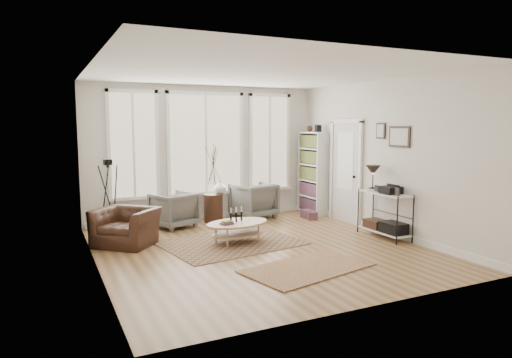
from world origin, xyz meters
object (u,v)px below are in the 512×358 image
bookcase (313,173)px  side_table (213,184)px  low_shelf (384,210)px  coffee_table (237,227)px  accent_chair (126,227)px  armchair_left (174,210)px  armchair_right (254,200)px

bookcase → side_table: bookcase is taller
low_shelf → coffee_table: bearing=163.0°
bookcase → accent_chair: bearing=-166.9°
coffee_table → armchair_left: bearing=111.9°
armchair_left → coffee_table: bearing=90.6°
low_shelf → coffee_table: low_shelf is taller
armchair_left → side_table: bearing=165.9°
armchair_left → side_table: side_table is taller
coffee_table → accent_chair: bearing=158.7°
low_shelf → side_table: 3.53m
armchair_right → accent_chair: 3.21m
bookcase → armchair_left: (-3.33, -0.05, -0.60)m
bookcase → armchair_right: (-1.45, 0.16, -0.57)m
armchair_right → accent_chair: (-2.99, -1.18, -0.07)m
coffee_table → accent_chair: 1.91m
armchair_right → accent_chair: armchair_right is taller
side_table → accent_chair: bearing=-151.3°
bookcase → low_shelf: (-0.06, -2.52, -0.44)m
bookcase → accent_chair: size_ratio=2.11×
coffee_table → side_table: size_ratio=0.76×
side_table → bookcase: bearing=-1.5°
bookcase → armchair_right: bearing=173.9°
low_shelf → armchair_right: bearing=117.5°
armchair_left → accent_chair: size_ratio=0.80×
bookcase → armchair_left: 3.38m
low_shelf → armchair_left: size_ratio=1.66×
armchair_left → armchair_right: bearing=164.8°
side_table → accent_chair: size_ratio=1.73×
bookcase → armchair_left: size_ratio=2.62×
side_table → accent_chair: 2.33m
armchair_left → armchair_right: size_ratio=0.92×
bookcase → armchair_right: bookcase is taller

